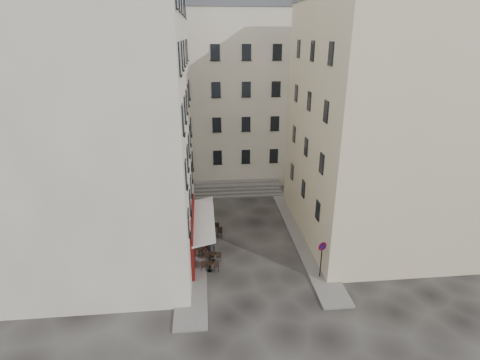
{
  "coord_description": "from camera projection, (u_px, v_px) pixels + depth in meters",
  "views": [
    {
      "loc": [
        -3.34,
        -23.62,
        15.59
      ],
      "look_at": [
        -0.61,
        4.0,
        4.77
      ],
      "focal_mm": 28.0,
      "sensor_mm": 36.0,
      "label": 1
    }
  ],
  "objects": [
    {
      "name": "bollard_mid",
      "position": [
        209.0,
        238.0,
        29.7
      ],
      "size": [
        0.12,
        0.12,
        0.98
      ],
      "color": "black",
      "rests_on": "ground"
    },
    {
      "name": "building_right",
      "position": [
        384.0,
        122.0,
        28.69
      ],
      "size": [
        12.2,
        14.2,
        18.6
      ],
      "color": "beige",
      "rests_on": "ground"
    },
    {
      "name": "bistro_table_a",
      "position": [
        210.0,
        266.0,
        26.23
      ],
      "size": [
        1.27,
        0.6,
        0.89
      ],
      "color": "black",
      "rests_on": "ground"
    },
    {
      "name": "bistro_table_e",
      "position": [
        212.0,
        227.0,
        31.6
      ],
      "size": [
        1.21,
        0.57,
        0.85
      ],
      "color": "black",
      "rests_on": "ground"
    },
    {
      "name": "sidewalk_right",
      "position": [
        302.0,
        235.0,
        31.04
      ],
      "size": [
        2.0,
        18.0,
        0.12
      ],
      "primitive_type": "cube",
      "color": "slate",
      "rests_on": "ground"
    },
    {
      "name": "building_left",
      "position": [
        100.0,
        116.0,
        25.94
      ],
      "size": [
        12.2,
        16.2,
        20.6
      ],
      "color": "beige",
      "rests_on": "ground"
    },
    {
      "name": "pedestrian",
      "position": [
        211.0,
        248.0,
        27.74
      ],
      "size": [
        0.69,
        0.6,
        1.6
      ],
      "primitive_type": "imported",
      "rotation": [
        0.0,
        0.0,
        3.6
      ],
      "color": "black",
      "rests_on": "ground"
    },
    {
      "name": "stone_steps",
      "position": [
        238.0,
        189.0,
        39.38
      ],
      "size": [
        9.0,
        3.15,
        0.8
      ],
      "color": "#5E5B59",
      "rests_on": "ground"
    },
    {
      "name": "bistro_table_c",
      "position": [
        206.0,
        251.0,
        28.05
      ],
      "size": [
        1.23,
        0.58,
        0.86
      ],
      "color": "black",
      "rests_on": "ground"
    },
    {
      "name": "bistro_table_d",
      "position": [
        214.0,
        232.0,
        30.66
      ],
      "size": [
        1.39,
        0.65,
        0.98
      ],
      "color": "black",
      "rests_on": "ground"
    },
    {
      "name": "ground",
      "position": [
        253.0,
        259.0,
        27.87
      ],
      "size": [
        90.0,
        90.0,
        0.0
      ],
      "primitive_type": "plane",
      "color": "black",
      "rests_on": "ground"
    },
    {
      "name": "no_parking_sign",
      "position": [
        322.0,
        253.0,
        24.94
      ],
      "size": [
        0.61,
        0.23,
        2.81
      ],
      "rotation": [
        0.0,
        0.0,
        0.33
      ],
      "color": "black",
      "rests_on": "ground"
    },
    {
      "name": "bistro_table_b",
      "position": [
        213.0,
        256.0,
        27.42
      ],
      "size": [
        1.17,
        0.55,
        0.82
      ],
      "color": "black",
      "rests_on": "ground"
    },
    {
      "name": "bollard_near",
      "position": [
        210.0,
        263.0,
        26.45
      ],
      "size": [
        0.12,
        0.12,
        0.98
      ],
      "color": "black",
      "rests_on": "ground"
    },
    {
      "name": "cafe_storefront",
      "position": [
        194.0,
        233.0,
        27.72
      ],
      "size": [
        1.74,
        7.3,
        3.5
      ],
      "color": "#45090A",
      "rests_on": "ground"
    },
    {
      "name": "bollard_far",
      "position": [
        208.0,
        218.0,
        32.94
      ],
      "size": [
        0.12,
        0.12,
        0.98
      ],
      "color": "black",
      "rests_on": "ground"
    },
    {
      "name": "sidewalk_left",
      "position": [
        194.0,
        234.0,
        31.14
      ],
      "size": [
        2.0,
        22.0,
        0.12
      ],
      "primitive_type": "cube",
      "color": "slate",
      "rests_on": "ground"
    },
    {
      "name": "building_back",
      "position": [
        223.0,
        94.0,
        42.01
      ],
      "size": [
        18.2,
        10.2,
        18.6
      ],
      "color": "beige",
      "rests_on": "ground"
    }
  ]
}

